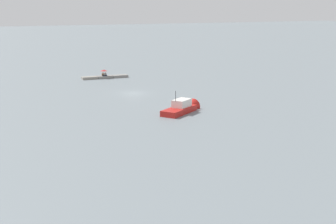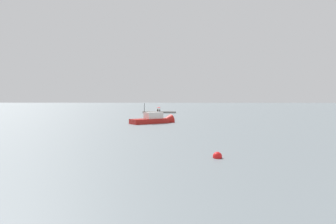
{
  "view_description": "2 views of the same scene",
  "coord_description": "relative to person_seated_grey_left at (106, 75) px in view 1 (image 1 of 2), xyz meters",
  "views": [
    {
      "loc": [
        26.43,
        79.48,
        15.34
      ],
      "look_at": [
        2.44,
        21.37,
        1.31
      ],
      "focal_mm": 53.16,
      "sensor_mm": 36.0,
      "label": 1
    },
    {
      "loc": [
        -5.97,
        65.21,
        4.04
      ],
      "look_at": [
        -4.11,
        20.87,
        2.06
      ],
      "focal_mm": 31.26,
      "sensor_mm": 36.0,
      "label": 2
    }
  ],
  "objects": [
    {
      "name": "motorboat_red_far",
      "position": [
        -1.8,
        34.61,
        -0.33
      ],
      "size": [
        7.39,
        6.36,
        4.22
      ],
      "rotation": [
        0.0,
        0.0,
        2.22
      ],
      "color": "red",
      "rests_on": "ground_plane"
    },
    {
      "name": "seawall_pier",
      "position": [
        0.09,
        -0.15,
        -0.51
      ],
      "size": [
        9.5,
        1.52,
        0.52
      ],
      "color": "gray",
      "rests_on": "ground_plane"
    },
    {
      "name": "person_seated_brown_right",
      "position": [
        0.56,
        0.06,
        0.0
      ],
      "size": [
        0.46,
        0.65,
        0.73
      ],
      "rotation": [
        0.0,
        0.0,
        0.14
      ],
      "color": "#1E2333",
      "rests_on": "seawall_pier"
    },
    {
      "name": "umbrella_open_red",
      "position": [
        0.29,
        -0.13,
        0.87
      ],
      "size": [
        1.37,
        1.37,
        1.3
      ],
      "color": "black",
      "rests_on": "seawall_pier"
    },
    {
      "name": "ground_plane",
      "position": [
        0.09,
        18.05,
        -0.77
      ],
      "size": [
        500.0,
        500.0,
        0.0
      ],
      "primitive_type": "plane",
      "color": "slate"
    },
    {
      "name": "person_seated_grey_left",
      "position": [
        0.0,
        0.0,
        0.0
      ],
      "size": [
        0.46,
        0.65,
        0.73
      ],
      "rotation": [
        0.0,
        0.0,
        0.14
      ],
      "color": "#1E2333",
      "rests_on": "seawall_pier"
    }
  ]
}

